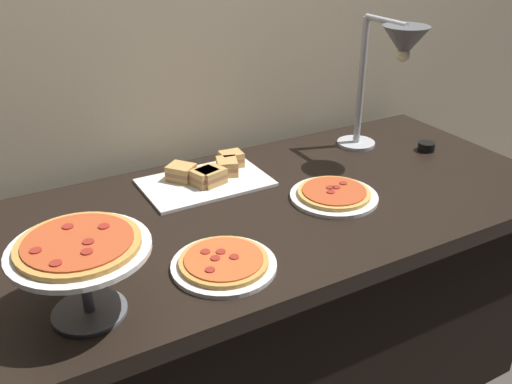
% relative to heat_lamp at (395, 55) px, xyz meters
% --- Properties ---
extents(back_wall, '(4.40, 0.04, 2.40)m').
position_rel_heat_lamp_xyz_m(back_wall, '(-0.56, 0.41, 0.07)').
color(back_wall, '#C6B593').
rests_on(back_wall, ground_plane).
extents(buffet_table, '(1.90, 0.84, 0.76)m').
position_rel_heat_lamp_xyz_m(buffet_table, '(-0.56, -0.09, -0.74)').
color(buffet_table, black).
rests_on(buffet_table, ground_plane).
extents(heat_lamp, '(0.15, 0.34, 0.47)m').
position_rel_heat_lamp_xyz_m(heat_lamp, '(0.00, 0.00, 0.00)').
color(heat_lamp, '#B7BABF').
rests_on(heat_lamp, buffet_table).
extents(pizza_plate_front, '(0.26, 0.26, 0.03)m').
position_rel_heat_lamp_xyz_m(pizza_plate_front, '(-0.79, -0.32, -0.35)').
color(pizza_plate_front, white).
rests_on(pizza_plate_front, buffet_table).
extents(pizza_plate_center, '(0.27, 0.27, 0.03)m').
position_rel_heat_lamp_xyz_m(pizza_plate_center, '(-0.33, -0.16, -0.35)').
color(pizza_plate_center, white).
rests_on(pizza_plate_center, buffet_table).
extents(pizza_plate_raised_stand, '(0.30, 0.30, 0.19)m').
position_rel_heat_lamp_xyz_m(pizza_plate_raised_stand, '(-1.12, -0.33, -0.21)').
color(pizza_plate_raised_stand, '#595B60').
rests_on(pizza_plate_raised_stand, buffet_table).
extents(sandwich_platter, '(0.40, 0.25, 0.06)m').
position_rel_heat_lamp_xyz_m(sandwich_platter, '(-0.62, 0.14, -0.34)').
color(sandwich_platter, white).
rests_on(sandwich_platter, buffet_table).
extents(sauce_cup_near, '(0.06, 0.06, 0.03)m').
position_rel_heat_lamp_xyz_m(sauce_cup_near, '(0.19, -0.01, -0.35)').
color(sauce_cup_near, black).
rests_on(sauce_cup_near, buffet_table).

